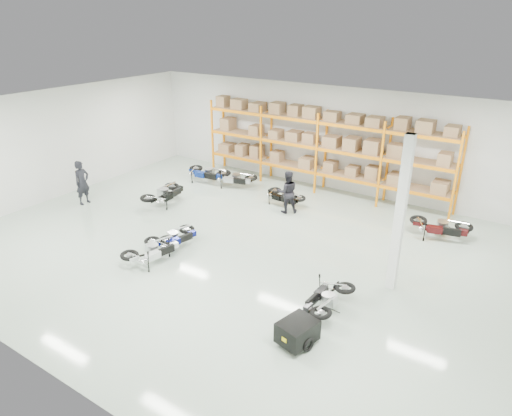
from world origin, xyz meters
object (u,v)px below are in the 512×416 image
Objects in this scene: moto_black_far_left at (164,191)px; moto_touring_right at (327,294)px; moto_blue_centre at (173,235)px; moto_back_d at (441,223)px; moto_back_a at (207,170)px; moto_back_b at (235,176)px; moto_back_c at (284,194)px; trailer at (297,332)px; moto_silver_left at (153,247)px; person_back at (287,192)px; person_left at (82,183)px.

moto_black_far_left is 1.13× the size of moto_touring_right.
moto_back_d is at bearing -127.68° from moto_blue_centre.
moto_back_a reaches higher than moto_back_b.
moto_touring_right reaches higher than moto_back_c.
trailer is 8.62m from moto_back_c.
moto_silver_left is 5.72m from moto_touring_right.
moto_silver_left is 0.99× the size of person_back.
moto_back_d is at bearing 92.66° from trailer.
moto_black_far_left is 3.35m from person_left.
moto_blue_centre is 0.86× the size of moto_back_a.
person_left reaches higher than moto_back_c.
moto_back_c is at bearing 131.81° from moto_touring_right.
person_left reaches higher than moto_black_far_left.
moto_blue_centre is 0.95× the size of person_back.
moto_silver_left is at bearing 120.89° from moto_back_d.
moto_back_b is (-7.52, 6.30, 0.02)m from moto_touring_right.
moto_silver_left is 1.09× the size of trailer.
moto_back_d is (7.17, 6.73, 0.04)m from moto_silver_left.
moto_touring_right is at bearing 155.40° from moto_black_far_left.
moto_back_b is 9.01m from moto_back_d.
moto_back_b is (-1.84, 6.94, 0.01)m from moto_silver_left.
moto_touring_right is at bearing -162.22° from moto_silver_left.
trailer is at bearing -137.61° from moto_back_c.
moto_blue_centre is 5.00m from person_back.
moto_back_a is at bearing 77.54° from moto_back_d.
moto_blue_centre is 0.95× the size of moto_silver_left.
moto_black_far_left is 0.99× the size of moto_back_a.
moto_back_d is (7.27, 5.68, 0.06)m from moto_blue_centre.
moto_blue_centre is 5.42m from moto_back_c.
moto_back_c is at bearing -100.75° from moto_back_a.
moto_silver_left reaches higher than moto_blue_centre.
person_back reaches higher than trailer.
moto_touring_right is at bearing -144.11° from moto_back_b.
moto_back_d is at bearing 150.60° from person_back.
moto_back_a is 4.38m from moto_back_c.
trailer is 10.91m from moto_back_b.
person_left reaches higher than moto_blue_centre.
moto_blue_centre is at bearing -177.77° from moto_back_b.
moto_silver_left is 0.93× the size of person_left.
moto_back_d reaches higher than moto_blue_centre.
trailer is (5.68, -0.96, -0.15)m from moto_silver_left.
moto_touring_right is at bearing -130.92° from moto_back_c.
trailer is (8.75, -4.69, -0.20)m from moto_black_far_left.
moto_black_far_left is (-2.96, 2.69, 0.07)m from moto_blue_centre.
moto_back_b is at bearing -40.47° from person_left.
moto_back_d is 5.69m from person_back.
trailer is at bearing 82.22° from person_back.
moto_back_a is at bearing 94.62° from moto_back_c.
moto_back_d reaches higher than moto_back_b.
person_left reaches higher than moto_touring_right.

